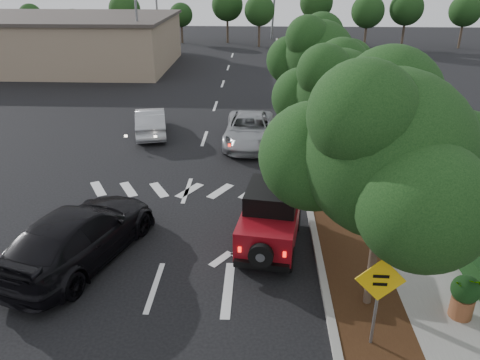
# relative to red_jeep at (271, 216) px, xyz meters

# --- Properties ---
(ground) EXTENTS (120.00, 120.00, 0.00)m
(ground) POSITION_rel_red_jeep_xyz_m (-3.18, -2.38, -0.96)
(ground) COLOR black
(ground) RESTS_ON ground
(curb) EXTENTS (0.20, 70.00, 0.15)m
(curb) POSITION_rel_red_jeep_xyz_m (1.42, 9.62, -0.89)
(curb) COLOR #9E9B93
(curb) RESTS_ON ground
(planting_strip) EXTENTS (1.80, 70.00, 0.12)m
(planting_strip) POSITION_rel_red_jeep_xyz_m (2.42, 9.62, -0.90)
(planting_strip) COLOR black
(planting_strip) RESTS_ON ground
(sidewalk) EXTENTS (2.00, 70.00, 0.12)m
(sidewalk) POSITION_rel_red_jeep_xyz_m (4.32, 9.62, -0.90)
(sidewalk) COLOR gray
(sidewalk) RESTS_ON ground
(hedge) EXTENTS (0.80, 70.00, 0.80)m
(hedge) POSITION_rel_red_jeep_xyz_m (5.72, 9.62, -0.56)
(hedge) COLOR black
(hedge) RESTS_ON ground
(commercial_building) EXTENTS (22.00, 12.00, 4.00)m
(commercial_building) POSITION_rel_red_jeep_xyz_m (-19.18, 27.62, 1.04)
(commercial_building) COLOR gray
(commercial_building) RESTS_ON ground
(transmission_tower) EXTENTS (7.00, 4.00, 28.00)m
(transmission_tower) POSITION_rel_red_jeep_xyz_m (2.82, 45.62, -0.96)
(transmission_tower) COLOR slate
(transmission_tower) RESTS_ON ground
(street_tree_near) EXTENTS (3.80, 3.80, 5.92)m
(street_tree_near) POSITION_rel_red_jeep_xyz_m (2.42, -2.88, -0.96)
(street_tree_near) COLOR black
(street_tree_near) RESTS_ON ground
(street_tree_mid) EXTENTS (3.20, 3.20, 5.32)m
(street_tree_mid) POSITION_rel_red_jeep_xyz_m (2.42, 4.12, -0.96)
(street_tree_mid) COLOR black
(street_tree_mid) RESTS_ON ground
(street_tree_far) EXTENTS (3.40, 3.40, 5.62)m
(street_tree_far) POSITION_rel_red_jeep_xyz_m (2.42, 10.62, -0.96)
(street_tree_far) COLOR black
(street_tree_far) RESTS_ON ground
(light_pole_a) EXTENTS (2.00, 0.22, 9.00)m
(light_pole_a) POSITION_rel_red_jeep_xyz_m (-9.68, 23.62, -0.96)
(light_pole_a) COLOR slate
(light_pole_a) RESTS_ON ground
(light_pole_b) EXTENTS (2.00, 0.22, 9.00)m
(light_pole_b) POSITION_rel_red_jeep_xyz_m (-10.68, 35.62, -0.96)
(light_pole_b) COLOR slate
(light_pole_b) RESTS_ON ground
(red_jeep) EXTENTS (2.12, 3.83, 1.89)m
(red_jeep) POSITION_rel_red_jeep_xyz_m (0.00, 0.00, 0.00)
(red_jeep) COLOR black
(red_jeep) RESTS_ON ground
(silver_suv_ahead) EXTENTS (2.44, 5.11, 1.41)m
(silver_suv_ahead) POSITION_rel_red_jeep_xyz_m (-0.90, 9.03, -0.26)
(silver_suv_ahead) COLOR #9C9FA4
(silver_suv_ahead) RESTS_ON ground
(black_suv_oncoming) EXTENTS (3.92, 6.07, 1.64)m
(black_suv_oncoming) POSITION_rel_red_jeep_xyz_m (-5.60, -1.11, -0.14)
(black_suv_oncoming) COLOR black
(black_suv_oncoming) RESTS_ON ground
(silver_sedan_oncoming) EXTENTS (2.33, 4.36, 1.37)m
(silver_sedan_oncoming) POSITION_rel_red_jeep_xyz_m (-6.00, 10.20, -0.28)
(silver_sedan_oncoming) COLOR #ABADB3
(silver_sedan_oncoming) RESTS_ON ground
(parked_suv) EXTENTS (5.24, 3.42, 1.66)m
(parked_suv) POSITION_rel_red_jeep_xyz_m (-12.62, 23.40, -0.13)
(parked_suv) COLOR #A2A5AA
(parked_suv) RESTS_ON ground
(speed_hump_sign) EXTENTS (1.08, 0.10, 2.30)m
(speed_hump_sign) POSITION_rel_red_jeep_xyz_m (2.22, -4.33, 0.63)
(speed_hump_sign) COLOR slate
(speed_hump_sign) RESTS_ON ground
(terracotta_planter) EXTENTS (0.69, 0.69, 1.21)m
(terracotta_planter) POSITION_rel_red_jeep_xyz_m (4.59, -3.32, -0.15)
(terracotta_planter) COLOR brown
(terracotta_planter) RESTS_ON ground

